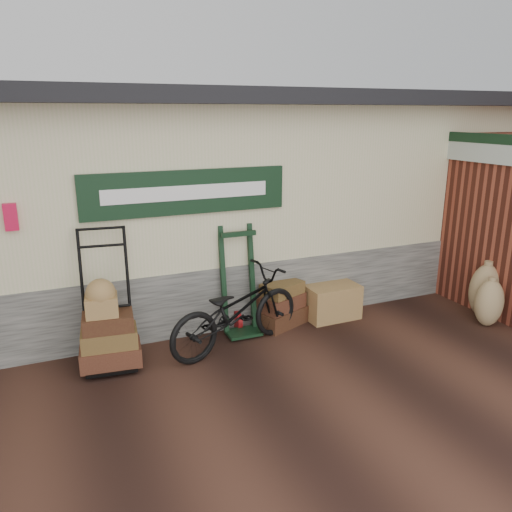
{
  "coord_description": "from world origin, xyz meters",
  "views": [
    {
      "loc": [
        -1.94,
        -5.03,
        2.91
      ],
      "look_at": [
        0.6,
        0.9,
        1.04
      ],
      "focal_mm": 35.0,
      "sensor_mm": 36.0,
      "label": 1
    }
  ],
  "objects_px": {
    "green_barrow": "(239,281)",
    "bicycle": "(236,306)",
    "suitcase_stack": "(281,304)",
    "porter_trolley": "(106,297)",
    "wicker_hamper": "(331,301)"
  },
  "relations": [
    {
      "from": "porter_trolley",
      "to": "wicker_hamper",
      "type": "distance_m",
      "value": 3.21
    },
    {
      "from": "porter_trolley",
      "to": "suitcase_stack",
      "type": "height_order",
      "value": "porter_trolley"
    },
    {
      "from": "green_barrow",
      "to": "bicycle",
      "type": "xyz_separation_m",
      "value": [
        -0.21,
        -0.43,
        -0.17
      ]
    },
    {
      "from": "suitcase_stack",
      "to": "bicycle",
      "type": "xyz_separation_m",
      "value": [
        -0.83,
        -0.43,
        0.25
      ]
    },
    {
      "from": "green_barrow",
      "to": "suitcase_stack",
      "type": "height_order",
      "value": "green_barrow"
    },
    {
      "from": "green_barrow",
      "to": "bicycle",
      "type": "bearing_deg",
      "value": -115.14
    },
    {
      "from": "porter_trolley",
      "to": "green_barrow",
      "type": "bearing_deg",
      "value": 12.93
    },
    {
      "from": "suitcase_stack",
      "to": "porter_trolley",
      "type": "bearing_deg",
      "value": -175.28
    },
    {
      "from": "green_barrow",
      "to": "wicker_hamper",
      "type": "relative_size",
      "value": 1.93
    },
    {
      "from": "green_barrow",
      "to": "wicker_hamper",
      "type": "bearing_deg",
      "value": -1.31
    },
    {
      "from": "bicycle",
      "to": "wicker_hamper",
      "type": "bearing_deg",
      "value": -93.22
    },
    {
      "from": "porter_trolley",
      "to": "green_barrow",
      "type": "xyz_separation_m",
      "value": [
        1.74,
        0.19,
        -0.09
      ]
    },
    {
      "from": "wicker_hamper",
      "to": "bicycle",
      "type": "bearing_deg",
      "value": -167.01
    },
    {
      "from": "green_barrow",
      "to": "suitcase_stack",
      "type": "bearing_deg",
      "value": 0.87
    },
    {
      "from": "porter_trolley",
      "to": "bicycle",
      "type": "height_order",
      "value": "porter_trolley"
    }
  ]
}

